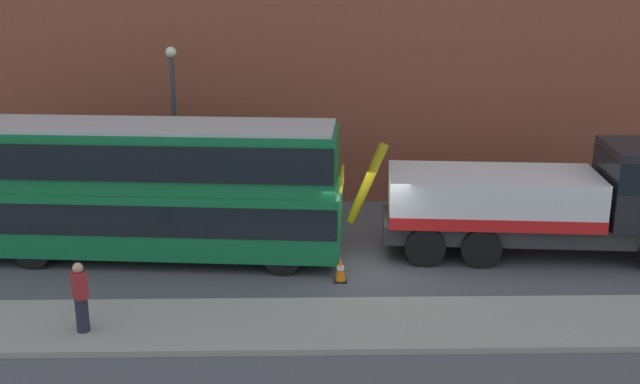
# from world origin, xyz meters

# --- Properties ---
(ground_plane) EXTENTS (120.00, 120.00, 0.00)m
(ground_plane) POSITION_xyz_m (0.00, 0.00, 0.00)
(ground_plane) COLOR #4C4C51
(near_kerb) EXTENTS (60.00, 2.80, 0.15)m
(near_kerb) POSITION_xyz_m (0.00, -4.20, 0.07)
(near_kerb) COLOR gray
(near_kerb) RESTS_ON ground_plane
(recovery_tow_truck) EXTENTS (10.23, 3.40, 3.67)m
(recovery_tow_truck) POSITION_xyz_m (5.62, 0.50, 1.76)
(recovery_tow_truck) COLOR #2D2D2D
(recovery_tow_truck) RESTS_ON ground_plane
(double_decker_bus) EXTENTS (11.18, 3.48, 4.06)m
(double_decker_bus) POSITION_xyz_m (-6.14, 0.54, 2.23)
(double_decker_bus) COLOR #146B38
(double_decker_bus) RESTS_ON ground_plane
(pedestrian_onlooker) EXTENTS (0.45, 0.48, 1.71)m
(pedestrian_onlooker) POSITION_xyz_m (-6.91, -4.57, 0.99)
(pedestrian_onlooker) COLOR #232333
(pedestrian_onlooker) RESTS_ON near_kerb
(traffic_cone_near_bus) EXTENTS (0.36, 0.36, 0.72)m
(traffic_cone_near_bus) POSITION_xyz_m (-0.74, -1.39, 0.34)
(traffic_cone_near_bus) COLOR orange
(traffic_cone_near_bus) RESTS_ON ground_plane
(street_lamp) EXTENTS (0.36, 0.36, 5.83)m
(street_lamp) POSITION_xyz_m (-6.06, 4.41, 3.47)
(street_lamp) COLOR #38383D
(street_lamp) RESTS_ON ground_plane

